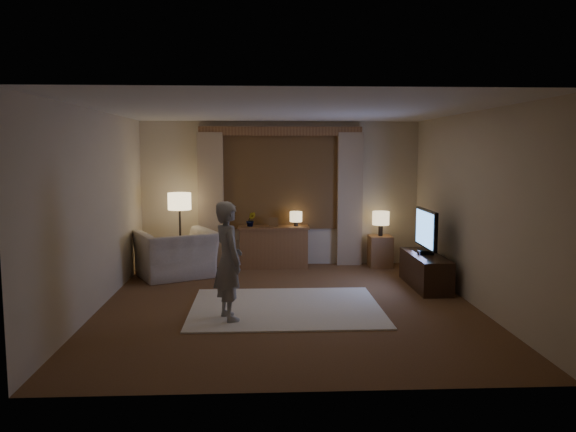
{
  "coord_description": "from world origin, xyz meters",
  "views": [
    {
      "loc": [
        -0.36,
        -7.38,
        2.08
      ],
      "look_at": [
        0.03,
        0.6,
        1.14
      ],
      "focal_mm": 35.0,
      "sensor_mm": 36.0,
      "label": 1
    }
  ],
  "objects": [
    {
      "name": "rug",
      "position": [
        -0.04,
        -0.15,
        0.01
      ],
      "size": [
        2.5,
        2.0,
        0.02
      ],
      "primitive_type": "cube",
      "color": "#F4E6CD",
      "rests_on": "floor"
    },
    {
      "name": "table_lamp_side",
      "position": [
        1.78,
        2.45,
        0.87
      ],
      "size": [
        0.3,
        0.3,
        0.44
      ],
      "color": "black",
      "rests_on": "side_table"
    },
    {
      "name": "table_lamp_sideboard",
      "position": [
        0.26,
        2.5,
        0.9
      ],
      "size": [
        0.22,
        0.22,
        0.3
      ],
      "color": "black",
      "rests_on": "sideboard"
    },
    {
      "name": "sideboard",
      "position": [
        -0.14,
        2.5,
        0.35
      ],
      "size": [
        1.2,
        0.4,
        0.7
      ],
      "primitive_type": "cube",
      "color": "brown",
      "rests_on": "floor"
    },
    {
      "name": "plant",
      "position": [
        -0.54,
        2.5,
        0.85
      ],
      "size": [
        0.17,
        0.13,
        0.3
      ],
      "primitive_type": "imported",
      "color": "#999999",
      "rests_on": "sideboard"
    },
    {
      "name": "person",
      "position": [
        -0.76,
        -0.64,
        0.75
      ],
      "size": [
        0.52,
        0.62,
        1.45
      ],
      "primitive_type": "imported",
      "rotation": [
        0.0,
        0.0,
        1.97
      ],
      "color": "gray",
      "rests_on": "rug"
    },
    {
      "name": "picture_frame",
      "position": [
        -0.14,
        2.5,
        0.8
      ],
      "size": [
        0.16,
        0.02,
        0.2
      ],
      "primitive_type": "cube",
      "color": "brown",
      "rests_on": "sideboard"
    },
    {
      "name": "floor_lamp",
      "position": [
        -1.75,
        2.26,
        1.14
      ],
      "size": [
        0.4,
        0.4,
        1.36
      ],
      "color": "black",
      "rests_on": "floor"
    },
    {
      "name": "armchair",
      "position": [
        -1.75,
        1.77,
        0.38
      ],
      "size": [
        1.52,
        1.45,
        0.77
      ],
      "primitive_type": "imported",
      "rotation": [
        0.0,
        0.0,
        -2.68
      ],
      "color": "beige",
      "rests_on": "floor"
    },
    {
      "name": "tv",
      "position": [
        2.15,
        0.93,
        0.88
      ],
      "size": [
        0.23,
        0.96,
        0.69
      ],
      "color": "black",
      "rests_on": "tv_stand"
    },
    {
      "name": "tv_stand",
      "position": [
        2.15,
        0.93,
        0.25
      ],
      "size": [
        0.45,
        1.4,
        0.5
      ],
      "primitive_type": "cube",
      "color": "black",
      "rests_on": "floor"
    },
    {
      "name": "room",
      "position": [
        0.0,
        0.5,
        1.33
      ],
      "size": [
        5.04,
        5.54,
        2.64
      ],
      "color": "brown",
      "rests_on": "ground"
    },
    {
      "name": "side_table",
      "position": [
        1.78,
        2.45,
        0.28
      ],
      "size": [
        0.4,
        0.4,
        0.56
      ],
      "primitive_type": "cube",
      "color": "brown",
      "rests_on": "floor"
    }
  ]
}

